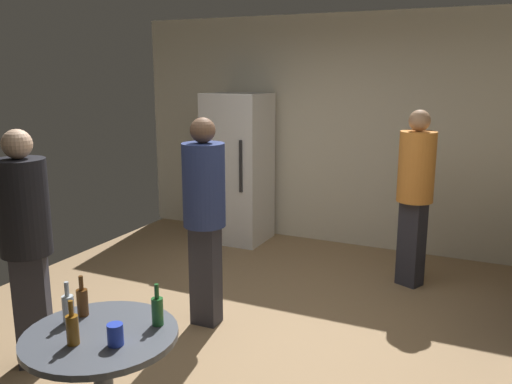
% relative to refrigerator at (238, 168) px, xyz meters
% --- Properties ---
extents(ground_plane, '(5.20, 5.20, 0.10)m').
position_rel_refrigerator_xyz_m(ground_plane, '(1.19, -2.20, -0.95)').
color(ground_plane, '#9E7C56').
extents(wall_back, '(5.32, 0.06, 2.70)m').
position_rel_refrigerator_xyz_m(wall_back, '(1.19, 0.43, 0.45)').
color(wall_back, silver).
rests_on(wall_back, ground_plane).
extents(refrigerator, '(0.70, 0.68, 1.80)m').
position_rel_refrigerator_xyz_m(refrigerator, '(0.00, 0.00, 0.00)').
color(refrigerator, white).
rests_on(refrigerator, ground_plane).
extents(foreground_table, '(0.80, 0.80, 0.73)m').
position_rel_refrigerator_xyz_m(foreground_table, '(1.13, -3.78, -0.27)').
color(foreground_table, '#4C515B').
rests_on(foreground_table, ground_plane).
extents(beer_bottle_amber, '(0.06, 0.06, 0.23)m').
position_rel_refrigerator_xyz_m(beer_bottle_amber, '(1.09, -3.92, -0.08)').
color(beer_bottle_amber, '#8C5919').
rests_on(beer_bottle_amber, foreground_table).
extents(beer_bottle_brown, '(0.06, 0.06, 0.23)m').
position_rel_refrigerator_xyz_m(beer_bottle_brown, '(0.91, -3.66, -0.08)').
color(beer_bottle_brown, '#593314').
rests_on(beer_bottle_brown, foreground_table).
extents(beer_bottle_green, '(0.06, 0.06, 0.23)m').
position_rel_refrigerator_xyz_m(beer_bottle_green, '(1.35, -3.57, -0.08)').
color(beer_bottle_green, '#26662D').
rests_on(beer_bottle_green, foreground_table).
extents(beer_bottle_clear, '(0.06, 0.06, 0.23)m').
position_rel_refrigerator_xyz_m(beer_bottle_clear, '(0.90, -3.75, -0.08)').
color(beer_bottle_clear, silver).
rests_on(beer_bottle_clear, foreground_table).
extents(plastic_cup_blue, '(0.08, 0.08, 0.11)m').
position_rel_refrigerator_xyz_m(plastic_cup_blue, '(1.29, -3.84, -0.11)').
color(plastic_cup_blue, blue).
rests_on(plastic_cup_blue, foreground_table).
extents(person_in_navy_shirt, '(0.35, 0.35, 1.71)m').
position_rel_refrigerator_xyz_m(person_in_navy_shirt, '(0.80, -2.15, 0.10)').
color(person_in_navy_shirt, '#2D2D38').
rests_on(person_in_navy_shirt, ground_plane).
extents(person_in_orange_shirt, '(0.45, 0.45, 1.71)m').
position_rel_refrigerator_xyz_m(person_in_orange_shirt, '(2.19, -0.59, 0.10)').
color(person_in_orange_shirt, '#2D2D38').
rests_on(person_in_orange_shirt, ground_plane).
extents(person_in_black_shirt, '(0.47, 0.47, 1.69)m').
position_rel_refrigerator_xyz_m(person_in_black_shirt, '(0.03, -3.24, 0.09)').
color(person_in_black_shirt, '#2D2D38').
rests_on(person_in_black_shirt, ground_plane).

